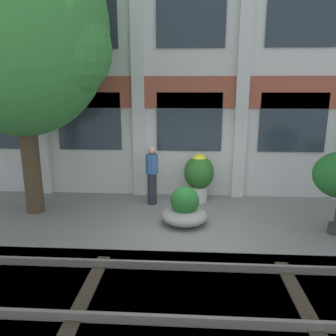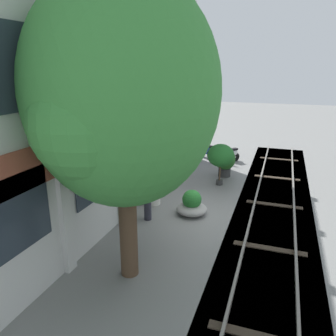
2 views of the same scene
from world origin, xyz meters
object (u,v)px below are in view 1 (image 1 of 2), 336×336
(potted_plant_wide_bowl, at_px, (185,210))
(resident_by_doorway, at_px, (152,173))
(potted_plant_glazed_jar, at_px, (199,174))
(broadleaf_tree, at_px, (18,33))

(potted_plant_wide_bowl, bearing_deg, resident_by_doorway, 124.96)
(potted_plant_glazed_jar, distance_m, resident_by_doorway, 1.36)
(broadleaf_tree, relative_size, potted_plant_wide_bowl, 6.42)
(resident_by_doorway, bearing_deg, potted_plant_glazed_jar, 26.11)
(potted_plant_wide_bowl, xyz_separation_m, resident_by_doorway, (-0.94, 1.34, 0.54))
(broadleaf_tree, distance_m, resident_by_doorway, 4.79)
(broadleaf_tree, distance_m, potted_plant_glazed_jar, 5.82)
(resident_by_doorway, bearing_deg, broadleaf_tree, -152.11)
(broadleaf_tree, bearing_deg, potted_plant_wide_bowl, -7.96)
(broadleaf_tree, xyz_separation_m, potted_plant_glazed_jar, (4.39, 1.07, -3.66))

